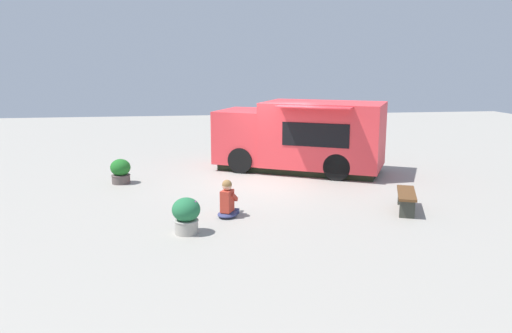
{
  "coord_description": "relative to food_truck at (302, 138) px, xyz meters",
  "views": [
    {
      "loc": [
        14.36,
        -2.58,
        3.47
      ],
      "look_at": [
        1.78,
        -0.78,
        0.87
      ],
      "focal_mm": 35.54,
      "sensor_mm": 36.0,
      "label": 1
    }
  ],
  "objects": [
    {
      "name": "food_truck",
      "position": [
        0.0,
        0.0,
        0.0
      ],
      "size": [
        4.59,
        5.71,
        2.26
      ],
      "color": "#E9383E",
      "rests_on": "ground_plane"
    },
    {
      "name": "planter_flowering_near",
      "position": [
        0.99,
        -5.65,
        -0.73
      ],
      "size": [
        0.58,
        0.58,
        0.72
      ],
      "color": "#574A46",
      "rests_on": "ground_plane"
    },
    {
      "name": "ground_plane",
      "position": [
        1.52,
        -1.19,
        -1.1
      ],
      "size": [
        40.0,
        40.0,
        0.0
      ],
      "primitive_type": "plane",
      "color": "gray"
    },
    {
      "name": "plaza_bench",
      "position": [
        4.88,
        1.41,
        -0.75
      ],
      "size": [
        1.45,
        0.89,
        0.47
      ],
      "color": "#57361C",
      "rests_on": "ground_plane"
    },
    {
      "name": "person_customer",
      "position": [
        4.72,
        -2.83,
        -0.75
      ],
      "size": [
        0.8,
        0.63,
        0.88
      ],
      "color": "navy",
      "rests_on": "ground_plane"
    },
    {
      "name": "planter_flowering_far",
      "position": [
        5.77,
        -3.78,
        -0.69
      ],
      "size": [
        0.58,
        0.58,
        0.76
      ],
      "color": "#A09A8F",
      "rests_on": "ground_plane"
    }
  ]
}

